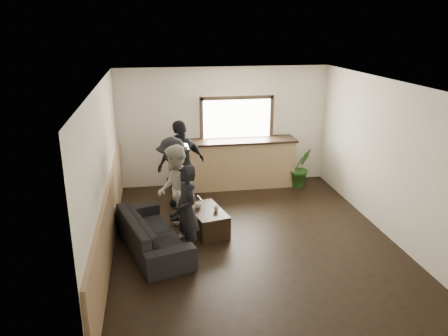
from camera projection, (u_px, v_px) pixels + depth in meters
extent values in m
cube|color=black|center=(251.00, 238.00, 7.98)|extent=(5.00, 6.00, 0.01)
cube|color=silver|center=(254.00, 83.00, 7.10)|extent=(5.00, 6.00, 0.01)
cube|color=silver|center=(224.00, 127.00, 10.35)|extent=(5.00, 0.01, 2.80)
cube|color=silver|center=(315.00, 249.00, 4.73)|extent=(5.00, 0.01, 2.80)
cube|color=silver|center=(104.00, 173.00, 7.15)|extent=(0.01, 6.00, 2.80)
cube|color=silver|center=(386.00, 158.00, 7.93)|extent=(0.01, 6.00, 2.80)
cube|color=#A5815D|center=(110.00, 220.00, 7.42)|extent=(0.06, 5.90, 1.10)
cube|color=tan|center=(238.00, 164.00, 10.36)|extent=(2.60, 0.60, 1.10)
cube|color=black|center=(239.00, 141.00, 10.18)|extent=(2.70, 0.68, 0.05)
cube|color=white|center=(237.00, 118.00, 10.30)|extent=(1.60, 0.06, 0.90)
cube|color=#3F3326|center=(237.00, 98.00, 10.11)|extent=(1.72, 0.08, 0.08)
cube|color=#3F3326|center=(201.00, 120.00, 10.14)|extent=(0.08, 0.08, 1.06)
cube|color=#3F3326|center=(271.00, 117.00, 10.40)|extent=(0.08, 0.08, 1.06)
imported|color=black|center=(152.00, 232.00, 7.51)|extent=(1.40, 2.27, 0.62)
cube|color=black|center=(207.00, 221.00, 8.16)|extent=(0.76, 1.08, 0.44)
imported|color=silver|center=(198.00, 206.00, 8.17)|extent=(0.16, 0.16, 0.09)
imported|color=silver|center=(216.00, 209.00, 8.04)|extent=(0.13, 0.13, 0.09)
imported|color=#2D6623|center=(301.00, 167.00, 10.36)|extent=(0.63, 0.56, 0.96)
imported|color=black|center=(187.00, 211.00, 7.22)|extent=(0.52, 0.65, 1.56)
cube|color=black|center=(199.00, 197.00, 7.25)|extent=(0.11, 0.10, 0.12)
cube|color=silver|center=(199.00, 197.00, 7.24)|extent=(0.09, 0.08, 0.11)
imported|color=#BCB8A9|center=(175.00, 191.00, 7.86)|extent=(0.68, 0.85, 1.70)
cube|color=black|center=(187.00, 182.00, 7.82)|extent=(0.09, 0.08, 0.12)
cube|color=silver|center=(187.00, 181.00, 7.82)|extent=(0.08, 0.07, 0.11)
imported|color=black|center=(173.00, 179.00, 8.52)|extent=(0.70, 1.12, 1.67)
cube|color=black|center=(184.00, 171.00, 8.53)|extent=(0.10, 0.08, 0.12)
cube|color=silver|center=(184.00, 171.00, 8.52)|extent=(0.08, 0.07, 0.11)
imported|color=black|center=(181.00, 164.00, 9.11)|extent=(1.18, 0.90, 1.87)
cube|color=black|center=(187.00, 146.00, 8.80)|extent=(0.11, 0.11, 0.12)
cube|color=silver|center=(187.00, 146.00, 8.80)|extent=(0.09, 0.10, 0.11)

